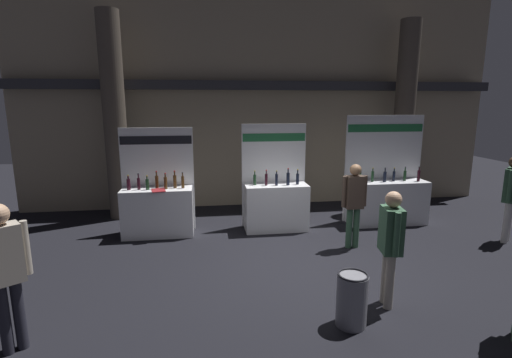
{
  "coord_description": "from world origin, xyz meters",
  "views": [
    {
      "loc": [
        -1.63,
        -6.01,
        2.83
      ],
      "look_at": [
        -0.62,
        1.2,
        1.36
      ],
      "focal_mm": 26.44,
      "sensor_mm": 36.0,
      "label": 1
    }
  ],
  "objects_px": {
    "exhibitor_booth_2": "(386,197)",
    "visitor_1": "(354,199)",
    "visitor_4": "(391,239)",
    "exhibitor_booth_1": "(276,203)",
    "visitor_3": "(512,191)",
    "visitor_2": "(5,266)",
    "trash_bin": "(352,300)",
    "exhibitor_booth_0": "(158,207)"
  },
  "relations": [
    {
      "from": "exhibitor_booth_2",
      "to": "visitor_4",
      "type": "xyz_separation_m",
      "value": [
        -1.76,
        -3.56,
        0.36
      ]
    },
    {
      "from": "exhibitor_booth_0",
      "to": "visitor_4",
      "type": "relative_size",
      "value": 1.39
    },
    {
      "from": "exhibitor_booth_0",
      "to": "visitor_3",
      "type": "xyz_separation_m",
      "value": [
        7.17,
        -1.45,
        0.47
      ]
    },
    {
      "from": "exhibitor_booth_1",
      "to": "visitor_1",
      "type": "xyz_separation_m",
      "value": [
        1.29,
        -1.32,
        0.37
      ]
    },
    {
      "from": "exhibitor_booth_2",
      "to": "visitor_2",
      "type": "xyz_separation_m",
      "value": [
        -6.51,
        -3.9,
        0.42
      ]
    },
    {
      "from": "exhibitor_booth_0",
      "to": "visitor_3",
      "type": "relative_size",
      "value": 1.3
    },
    {
      "from": "visitor_4",
      "to": "visitor_3",
      "type": "bearing_deg",
      "value": 129.41
    },
    {
      "from": "exhibitor_booth_0",
      "to": "trash_bin",
      "type": "distance_m",
      "value": 4.81
    },
    {
      "from": "exhibitor_booth_2",
      "to": "visitor_2",
      "type": "height_order",
      "value": "exhibitor_booth_2"
    },
    {
      "from": "trash_bin",
      "to": "visitor_2",
      "type": "height_order",
      "value": "visitor_2"
    },
    {
      "from": "exhibitor_booth_0",
      "to": "visitor_4",
      "type": "height_order",
      "value": "exhibitor_booth_0"
    },
    {
      "from": "exhibitor_booth_1",
      "to": "visitor_2",
      "type": "distance_m",
      "value": 5.43
    },
    {
      "from": "exhibitor_booth_1",
      "to": "visitor_1",
      "type": "relative_size",
      "value": 1.41
    },
    {
      "from": "exhibitor_booth_0",
      "to": "trash_bin",
      "type": "xyz_separation_m",
      "value": [
        2.84,
        -3.87,
        -0.26
      ]
    },
    {
      "from": "visitor_3",
      "to": "visitor_4",
      "type": "relative_size",
      "value": 1.07
    },
    {
      "from": "exhibitor_booth_2",
      "to": "visitor_1",
      "type": "relative_size",
      "value": 1.52
    },
    {
      "from": "exhibitor_booth_1",
      "to": "exhibitor_booth_2",
      "type": "height_order",
      "value": "exhibitor_booth_2"
    },
    {
      "from": "exhibitor_booth_2",
      "to": "visitor_2",
      "type": "bearing_deg",
      "value": -149.07
    },
    {
      "from": "visitor_1",
      "to": "visitor_3",
      "type": "relative_size",
      "value": 0.94
    },
    {
      "from": "exhibitor_booth_1",
      "to": "visitor_3",
      "type": "relative_size",
      "value": 1.33
    },
    {
      "from": "exhibitor_booth_2",
      "to": "visitor_1",
      "type": "distance_m",
      "value": 2.0
    },
    {
      "from": "exhibitor_booth_0",
      "to": "visitor_3",
      "type": "height_order",
      "value": "exhibitor_booth_0"
    },
    {
      "from": "visitor_2",
      "to": "visitor_4",
      "type": "height_order",
      "value": "visitor_2"
    },
    {
      "from": "exhibitor_booth_1",
      "to": "trash_bin",
      "type": "bearing_deg",
      "value": -86.43
    },
    {
      "from": "exhibitor_booth_0",
      "to": "visitor_3",
      "type": "bearing_deg",
      "value": -11.45
    },
    {
      "from": "trash_bin",
      "to": "visitor_1",
      "type": "height_order",
      "value": "visitor_1"
    },
    {
      "from": "exhibitor_booth_0",
      "to": "visitor_2",
      "type": "relative_size",
      "value": 1.31
    },
    {
      "from": "exhibitor_booth_2",
      "to": "visitor_1",
      "type": "bearing_deg",
      "value": -135.17
    },
    {
      "from": "trash_bin",
      "to": "visitor_1",
      "type": "bearing_deg",
      "value": 67.7
    },
    {
      "from": "trash_bin",
      "to": "visitor_4",
      "type": "relative_size",
      "value": 0.43
    },
    {
      "from": "visitor_3",
      "to": "visitor_2",
      "type": "bearing_deg",
      "value": -23.4
    },
    {
      "from": "exhibitor_booth_1",
      "to": "visitor_3",
      "type": "distance_m",
      "value": 4.83
    },
    {
      "from": "exhibitor_booth_2",
      "to": "visitor_3",
      "type": "relative_size",
      "value": 1.43
    },
    {
      "from": "trash_bin",
      "to": "visitor_4",
      "type": "height_order",
      "value": "visitor_4"
    },
    {
      "from": "visitor_3",
      "to": "visitor_4",
      "type": "xyz_separation_m",
      "value": [
        -3.65,
        -2.02,
        -0.09
      ]
    },
    {
      "from": "exhibitor_booth_0",
      "to": "exhibitor_booth_1",
      "type": "distance_m",
      "value": 2.6
    },
    {
      "from": "exhibitor_booth_1",
      "to": "visitor_1",
      "type": "distance_m",
      "value": 1.89
    },
    {
      "from": "exhibitor_booth_0",
      "to": "visitor_4",
      "type": "bearing_deg",
      "value": -44.57
    },
    {
      "from": "visitor_1",
      "to": "visitor_4",
      "type": "bearing_deg",
      "value": 79.11
    },
    {
      "from": "exhibitor_booth_2",
      "to": "visitor_4",
      "type": "relative_size",
      "value": 1.53
    },
    {
      "from": "visitor_1",
      "to": "exhibitor_booth_1",
      "type": "bearing_deg",
      "value": -46.92
    },
    {
      "from": "visitor_2",
      "to": "trash_bin",
      "type": "bearing_deg",
      "value": -36.74
    }
  ]
}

